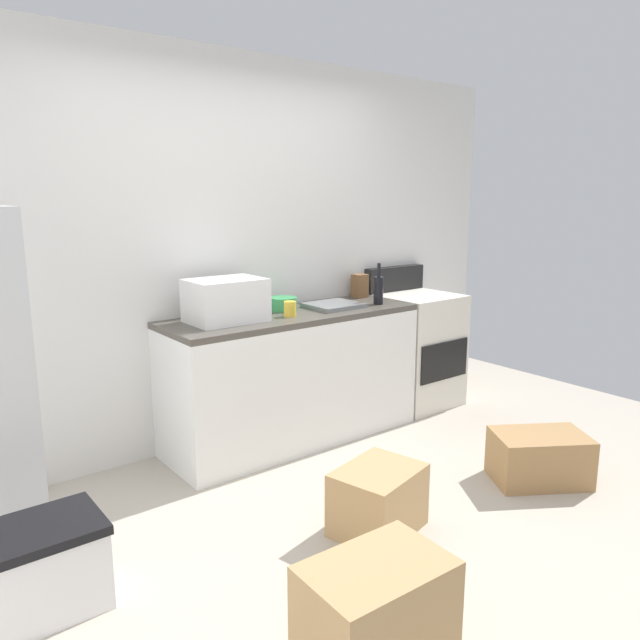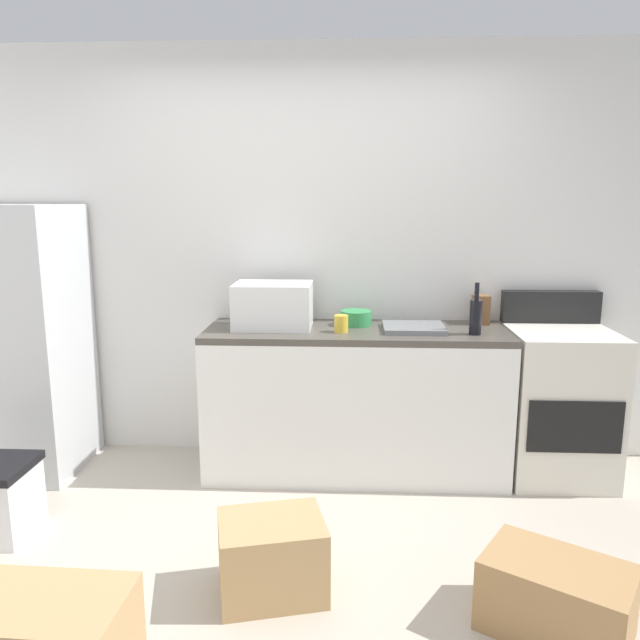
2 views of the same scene
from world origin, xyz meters
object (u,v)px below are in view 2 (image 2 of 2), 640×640
at_px(refrigerator, 19,340).
at_px(wine_bottle, 476,316).
at_px(coffee_mug, 341,324).
at_px(cardboard_box_large, 272,557).
at_px(knife_block, 481,310).
at_px(cardboard_box_medium, 556,598).
at_px(stove_oven, 557,401).
at_px(mixing_bowl, 356,318).
at_px(microwave, 273,305).

relative_size(refrigerator, wine_bottle, 5.44).
xyz_separation_m(refrigerator, coffee_mug, (1.96, -0.04, 0.13)).
bearing_deg(wine_bottle, cardboard_box_large, -132.81).
distance_m(knife_block, cardboard_box_medium, 1.83).
bearing_deg(coffee_mug, stove_oven, 4.30).
relative_size(coffee_mug, mixing_bowl, 0.53).
relative_size(refrigerator, coffee_mug, 16.33).
xyz_separation_m(stove_oven, knife_block, (-0.45, 0.19, 0.52)).
bearing_deg(cardboard_box_large, microwave, 96.33).
bearing_deg(microwave, cardboard_box_medium, -48.84).
bearing_deg(stove_oven, refrigerator, -179.03).
xyz_separation_m(stove_oven, microwave, (-1.72, 0.01, 0.57)).
bearing_deg(cardboard_box_medium, coffee_mug, 122.59).
distance_m(stove_oven, wine_bottle, 0.78).
bearing_deg(microwave, refrigerator, -177.53).
relative_size(knife_block, cardboard_box_medium, 0.33).
bearing_deg(cardboard_box_large, mixing_bowl, 75.14).
bearing_deg(cardboard_box_medium, wine_bottle, 93.97).
bearing_deg(cardboard_box_medium, knife_block, 89.95).
relative_size(refrigerator, mixing_bowl, 8.59).
distance_m(microwave, coffee_mug, 0.43).
height_order(wine_bottle, cardboard_box_large, wine_bottle).
distance_m(refrigerator, stove_oven, 3.29).
xyz_separation_m(knife_block, mixing_bowl, (-0.77, -0.08, -0.04)).
relative_size(stove_oven, coffee_mug, 11.00).
height_order(mixing_bowl, cardboard_box_large, mixing_bowl).
height_order(microwave, knife_block, microwave).
distance_m(refrigerator, microwave, 1.57).
bearing_deg(stove_oven, knife_block, 157.39).
height_order(cardboard_box_large, cardboard_box_medium, cardboard_box_large).
xyz_separation_m(stove_oven, cardboard_box_large, (-1.58, -1.25, -0.30)).
distance_m(stove_oven, cardboard_box_medium, 1.54).
relative_size(mixing_bowl, cardboard_box_large, 0.43).
relative_size(microwave, knife_block, 2.56).
bearing_deg(knife_block, cardboard_box_large, -128.34).
relative_size(stove_oven, cardboard_box_large, 2.49).
bearing_deg(refrigerator, stove_oven, 0.97).
height_order(refrigerator, knife_block, refrigerator).
xyz_separation_m(stove_oven, mixing_bowl, (-1.22, 0.11, 0.48)).
distance_m(wine_bottle, knife_block, 0.32).
height_order(refrigerator, cardboard_box_large, refrigerator).
height_order(refrigerator, wine_bottle, refrigerator).
xyz_separation_m(refrigerator, cardboard_box_medium, (2.82, -1.39, -0.67)).
bearing_deg(cardboard_box_large, stove_oven, 38.29).
bearing_deg(coffee_mug, mixing_bowl, 67.09).
relative_size(refrigerator, knife_block, 9.07).
relative_size(coffee_mug, knife_block, 0.56).
bearing_deg(stove_oven, cardboard_box_medium, -107.24).
relative_size(stove_oven, knife_block, 6.11).
height_order(stove_oven, knife_block, stove_oven).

